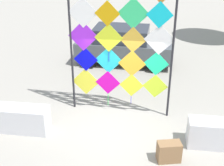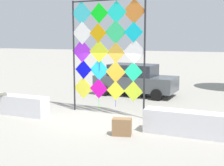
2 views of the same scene
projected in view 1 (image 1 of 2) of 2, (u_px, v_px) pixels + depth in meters
name	position (u px, v px, depth m)	size (l,w,h in m)	color
ground	(117.00, 132.00, 9.29)	(120.00, 120.00, 0.00)	#9E998E
kite_display_rack	(120.00, 35.00, 9.28)	(3.30, 0.22, 4.62)	#232328
parked_car	(124.00, 45.00, 14.03)	(4.42, 2.24, 1.69)	#4C5156
cardboard_box_large	(169.00, 152.00, 8.01)	(0.61, 0.34, 0.55)	olive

